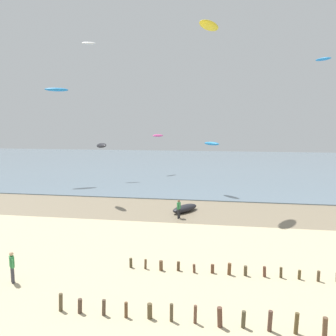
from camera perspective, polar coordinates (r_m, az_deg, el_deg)
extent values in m
cube|color=#84755B|center=(33.66, 2.53, -7.16)|extent=(120.00, 8.89, 0.01)
cube|color=slate|center=(72.39, 6.27, 0.67)|extent=(160.00, 70.00, 0.10)
cylinder|color=brown|center=(17.22, -17.70, -20.82)|extent=(0.20, 0.19, 0.83)
cylinder|color=#4C3A30|center=(16.86, -14.68, -21.64)|extent=(0.22, 0.19, 0.68)
cylinder|color=#4A3A2E|center=(16.47, -10.80, -22.17)|extent=(0.19, 0.17, 0.73)
cylinder|color=brown|center=(16.19, -7.11, -22.72)|extent=(0.15, 0.18, 0.70)
cylinder|color=brown|center=(16.03, -3.11, -23.01)|extent=(0.22, 0.22, 0.68)
cylinder|color=#4E4330|center=(15.80, 0.59, -23.26)|extent=(0.16, 0.16, 0.79)
cylinder|color=brown|center=(15.70, 4.64, -23.45)|extent=(0.16, 0.16, 0.81)
cylinder|color=brown|center=(15.58, 8.75, -23.67)|extent=(0.25, 0.24, 0.89)
cylinder|color=#4A4431|center=(15.73, 12.66, -23.71)|extent=(0.20, 0.20, 0.74)
cylinder|color=brown|center=(15.74, 16.88, -23.53)|extent=(0.21, 0.20, 0.90)
cylinder|color=brown|center=(15.90, 20.91, -23.35)|extent=(0.20, 0.18, 0.90)
cylinder|color=brown|center=(16.12, 25.03, -23.23)|extent=(0.21, 0.23, 0.84)
cylinder|color=#4B422B|center=(20.90, -6.31, -15.65)|extent=(0.17, 0.20, 0.58)
cylinder|color=brown|center=(20.65, -3.83, -15.91)|extent=(0.16, 0.15, 0.58)
cylinder|color=brown|center=(20.41, -1.19, -16.18)|extent=(0.22, 0.22, 0.58)
cylinder|color=#4E3A27|center=(20.40, 1.77, -16.27)|extent=(0.19, 0.20, 0.55)
cylinder|color=brown|center=(20.20, 4.45, -16.59)|extent=(0.18, 0.17, 0.51)
cylinder|color=brown|center=(20.27, 7.54, -16.54)|extent=(0.20, 0.22, 0.51)
cylinder|color=brown|center=(20.16, 10.34, -16.46)|extent=(0.22, 0.22, 0.69)
cylinder|color=brown|center=(20.26, 12.98, -16.58)|extent=(0.20, 0.22, 0.58)
cylinder|color=brown|center=(20.37, 16.01, -16.51)|extent=(0.19, 0.18, 0.60)
cylinder|color=#4A3E29|center=(20.51, 18.57, -16.42)|extent=(0.17, 0.17, 0.61)
cylinder|color=brown|center=(20.68, 21.35, -16.47)|extent=(0.17, 0.18, 0.53)
cylinder|color=brown|center=(20.80, 24.11, -16.37)|extent=(0.17, 0.17, 0.59)
cylinder|color=#383842|center=(20.84, -24.86, -15.93)|extent=(0.16, 0.16, 0.88)
cylinder|color=#383842|center=(20.64, -24.77, -16.16)|extent=(0.16, 0.16, 0.88)
cube|color=#338C4C|center=(20.46, -24.93, -14.14)|extent=(0.41, 0.41, 0.60)
sphere|color=tan|center=(20.32, -24.99, -13.03)|extent=(0.22, 0.22, 0.22)
cylinder|color=#338C4C|center=(20.70, -25.02, -14.04)|extent=(0.09, 0.09, 0.52)
cylinder|color=#338C4C|center=(20.26, -24.82, -14.50)|extent=(0.09, 0.09, 0.52)
cylinder|color=#232328|center=(30.84, 1.92, -7.67)|extent=(0.16, 0.16, 0.88)
cylinder|color=#232328|center=(30.65, 1.75, -7.77)|extent=(0.16, 0.16, 0.88)
cube|color=#338C4C|center=(30.56, 1.84, -6.38)|extent=(0.32, 0.41, 0.60)
sphere|color=brown|center=(30.46, 1.84, -5.62)|extent=(0.22, 0.22, 0.22)
cylinder|color=#338C4C|center=(30.79, 2.03, -6.38)|extent=(0.09, 0.09, 0.52)
cylinder|color=#338C4C|center=(30.36, 1.65, -6.57)|extent=(0.09, 0.09, 0.52)
ellipsoid|color=black|center=(33.07, 2.88, -6.83)|extent=(2.80, 3.52, 0.68)
ellipsoid|color=#2384D1|center=(40.73, 7.41, 4.11)|extent=(2.35, 2.55, 0.46)
ellipsoid|color=black|center=(36.00, -11.20, 3.76)|extent=(2.19, 2.42, 0.69)
ellipsoid|color=#2384D1|center=(60.83, 24.78, 16.39)|extent=(2.45, 2.60, 0.54)
ellipsoid|color=#E54C99|center=(57.07, -1.72, 5.51)|extent=(2.01, 2.44, 0.55)
ellipsoid|color=white|center=(57.98, -13.27, 19.88)|extent=(2.31, 1.53, 0.63)
ellipsoid|color=yellow|center=(35.45, 6.98, 22.81)|extent=(2.57, 3.59, 0.94)
ellipsoid|color=#2384D1|center=(50.76, -18.33, 12.48)|extent=(3.29, 2.52, 0.57)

